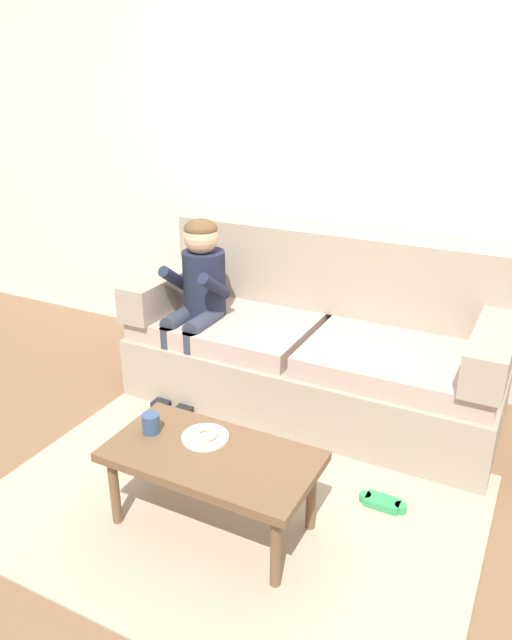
# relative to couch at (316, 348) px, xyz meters

# --- Properties ---
(ground) EXTENTS (10.00, 10.00, 0.00)m
(ground) POSITION_rel_couch_xyz_m (0.02, -0.85, -0.35)
(ground) COLOR brown
(wall_back) EXTENTS (8.00, 0.10, 2.80)m
(wall_back) POSITION_rel_couch_xyz_m (0.02, 0.55, 1.05)
(wall_back) COLOR silver
(wall_back) RESTS_ON ground
(area_rug) EXTENTS (2.23, 1.61, 0.01)m
(area_rug) POSITION_rel_couch_xyz_m (0.02, -1.10, -0.35)
(area_rug) COLOR tan
(area_rug) RESTS_ON ground
(couch) EXTENTS (2.17, 0.90, 1.00)m
(couch) POSITION_rel_couch_xyz_m (0.00, 0.00, 0.00)
(couch) COLOR tan
(couch) RESTS_ON ground
(coffee_table) EXTENTS (0.91, 0.48, 0.40)m
(coffee_table) POSITION_rel_couch_xyz_m (0.02, -1.26, -0.00)
(coffee_table) COLOR brown
(coffee_table) RESTS_ON ground
(person_child) EXTENTS (0.34, 0.58, 1.10)m
(person_child) POSITION_rel_couch_xyz_m (-0.69, -0.21, 0.32)
(person_child) COLOR #1E2338
(person_child) RESTS_ON ground
(plate) EXTENTS (0.21, 0.21, 0.01)m
(plate) POSITION_rel_couch_xyz_m (-0.06, -1.18, 0.05)
(plate) COLOR white
(plate) RESTS_ON coffee_table
(donut) EXTENTS (0.15, 0.15, 0.04)m
(donut) POSITION_rel_couch_xyz_m (-0.06, -1.18, 0.07)
(donut) COLOR beige
(donut) RESTS_ON plate
(mug) EXTENTS (0.08, 0.08, 0.09)m
(mug) POSITION_rel_couch_xyz_m (-0.30, -1.25, 0.09)
(mug) COLOR #334C72
(mug) RESTS_ON coffee_table
(toy_controller) EXTENTS (0.23, 0.09, 0.05)m
(toy_controller) POSITION_rel_couch_xyz_m (0.66, -0.79, -0.33)
(toy_controller) COLOR #339E56
(toy_controller) RESTS_ON ground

